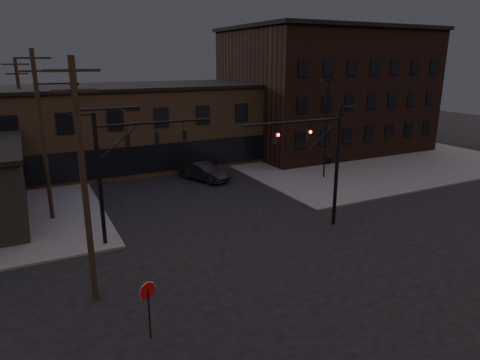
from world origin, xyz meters
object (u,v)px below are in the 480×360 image
stop_sign (148,297)px  parked_car_lot_a (331,155)px  parked_car_lot_b (343,149)px  car_crossing (203,171)px  traffic_signal_far (121,162)px  traffic_signal_near (324,155)px

stop_sign → parked_car_lot_a: (25.81, 21.06, -1.00)m
parked_car_lot_a → parked_car_lot_b: (3.17, 1.75, -0.06)m
car_crossing → traffic_signal_far: bearing=-155.0°
parked_car_lot_a → car_crossing: size_ratio=0.79×
stop_sign → parked_car_lot_b: 36.89m
traffic_signal_far → car_crossing: size_ratio=1.55×
parked_car_lot_a → stop_sign: bearing=109.5°
parked_car_lot_a → car_crossing: car_crossing is taller
traffic_signal_near → stop_sign: 15.17m
traffic_signal_near → car_crossing: bearing=100.5°
traffic_signal_far → car_crossing: 14.82m
parked_car_lot_a → car_crossing: bearing=72.0°
parked_car_lot_a → car_crossing: 15.07m
traffic_signal_near → car_crossing: (-2.62, 14.12, -4.08)m
stop_sign → parked_car_lot_a: size_ratio=0.61×
traffic_signal_near → parked_car_lot_a: bearing=49.5°
parked_car_lot_b → parked_car_lot_a: bearing=140.9°
traffic_signal_far → stop_sign: (-1.28, -9.99, -3.17)m
traffic_signal_near → car_crossing: 14.93m
traffic_signal_near → parked_car_lot_a: size_ratio=1.96×
car_crossing → stop_sign: bearing=-140.8°
stop_sign → traffic_signal_near: bearing=25.9°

